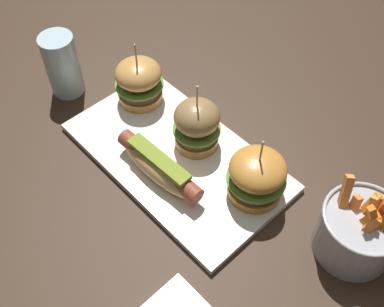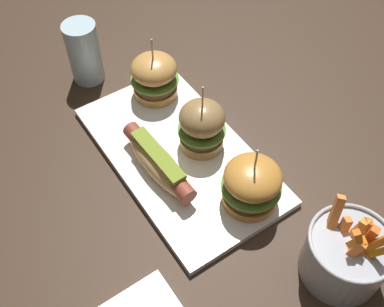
{
  "view_description": "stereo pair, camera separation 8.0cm",
  "coord_description": "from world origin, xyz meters",
  "px_view_note": "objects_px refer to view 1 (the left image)",
  "views": [
    {
      "loc": [
        0.41,
        -0.34,
        0.68
      ],
      "look_at": [
        0.04,
        0.0,
        0.05
      ],
      "focal_mm": 43.42,
      "sensor_mm": 36.0,
      "label": 1
    },
    {
      "loc": [
        0.46,
        -0.28,
        0.68
      ],
      "look_at": [
        0.04,
        0.0,
        0.05
      ],
      "focal_mm": 43.42,
      "sensor_mm": 36.0,
      "label": 2
    }
  ],
  "objects_px": {
    "platter_main": "(177,156)",
    "slider_right": "(257,176)",
    "hot_dog": "(159,166)",
    "water_glass": "(62,65)",
    "slider_left": "(139,81)",
    "fries_bucket": "(358,231)",
    "slider_center": "(197,125)"
  },
  "relations": [
    {
      "from": "platter_main",
      "to": "slider_right",
      "type": "height_order",
      "value": "slider_right"
    },
    {
      "from": "hot_dog",
      "to": "water_glass",
      "type": "relative_size",
      "value": 1.42
    },
    {
      "from": "water_glass",
      "to": "hot_dog",
      "type": "bearing_deg",
      "value": -2.16
    },
    {
      "from": "slider_left",
      "to": "fries_bucket",
      "type": "height_order",
      "value": "slider_left"
    },
    {
      "from": "slider_right",
      "to": "water_glass",
      "type": "bearing_deg",
      "value": -169.31
    },
    {
      "from": "platter_main",
      "to": "slider_left",
      "type": "height_order",
      "value": "slider_left"
    },
    {
      "from": "slider_right",
      "to": "hot_dog",
      "type": "bearing_deg",
      "value": -145.09
    },
    {
      "from": "slider_center",
      "to": "water_glass",
      "type": "distance_m",
      "value": 0.31
    },
    {
      "from": "slider_center",
      "to": "fries_bucket",
      "type": "xyz_separation_m",
      "value": [
        0.32,
        0.04,
        -0.02
      ]
    },
    {
      "from": "slider_right",
      "to": "fries_bucket",
      "type": "relative_size",
      "value": 0.92
    },
    {
      "from": "slider_left",
      "to": "slider_right",
      "type": "bearing_deg",
      "value": -0.34
    },
    {
      "from": "slider_center",
      "to": "slider_right",
      "type": "bearing_deg",
      "value": -1.06
    },
    {
      "from": "fries_bucket",
      "to": "hot_dog",
      "type": "bearing_deg",
      "value": -156.06
    },
    {
      "from": "hot_dog",
      "to": "platter_main",
      "type": "bearing_deg",
      "value": 106.0
    },
    {
      "from": "slider_right",
      "to": "fries_bucket",
      "type": "height_order",
      "value": "slider_right"
    },
    {
      "from": "slider_left",
      "to": "slider_center",
      "type": "xyz_separation_m",
      "value": [
        0.16,
        0.0,
        0.0
      ]
    },
    {
      "from": "slider_left",
      "to": "slider_center",
      "type": "distance_m",
      "value": 0.16
    },
    {
      "from": "slider_left",
      "to": "slider_center",
      "type": "bearing_deg",
      "value": 0.31
    },
    {
      "from": "platter_main",
      "to": "fries_bucket",
      "type": "xyz_separation_m",
      "value": [
        0.33,
        0.08,
        0.04
      ]
    },
    {
      "from": "slider_center",
      "to": "slider_left",
      "type": "bearing_deg",
      "value": -179.69
    },
    {
      "from": "platter_main",
      "to": "slider_center",
      "type": "bearing_deg",
      "value": 82.86
    },
    {
      "from": "hot_dog",
      "to": "fries_bucket",
      "type": "distance_m",
      "value": 0.34
    },
    {
      "from": "slider_center",
      "to": "fries_bucket",
      "type": "relative_size",
      "value": 1.0
    },
    {
      "from": "slider_left",
      "to": "slider_right",
      "type": "height_order",
      "value": "slider_left"
    },
    {
      "from": "platter_main",
      "to": "slider_center",
      "type": "xyz_separation_m",
      "value": [
        0.01,
        0.05,
        0.06
      ]
    },
    {
      "from": "slider_center",
      "to": "slider_right",
      "type": "relative_size",
      "value": 1.08
    },
    {
      "from": "platter_main",
      "to": "slider_center",
      "type": "distance_m",
      "value": 0.07
    },
    {
      "from": "slider_center",
      "to": "slider_right",
      "type": "xyz_separation_m",
      "value": [
        0.15,
        -0.0,
        -0.01
      ]
    },
    {
      "from": "slider_left",
      "to": "water_glass",
      "type": "bearing_deg",
      "value": -147.65
    },
    {
      "from": "platter_main",
      "to": "fries_bucket",
      "type": "distance_m",
      "value": 0.34
    },
    {
      "from": "hot_dog",
      "to": "slider_left",
      "type": "xyz_separation_m",
      "value": [
        -0.17,
        0.1,
        0.02
      ]
    },
    {
      "from": "platter_main",
      "to": "water_glass",
      "type": "xyz_separation_m",
      "value": [
        -0.29,
        -0.04,
        0.06
      ]
    }
  ]
}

